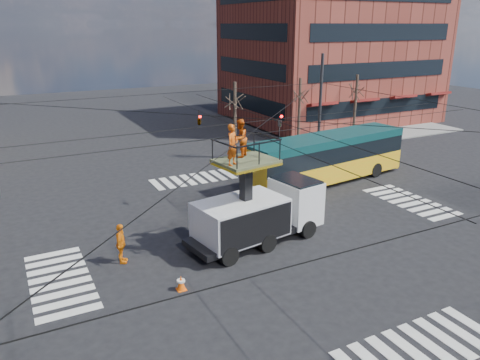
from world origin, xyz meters
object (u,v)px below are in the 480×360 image
(traffic_cone, at_px, (181,283))
(worker_ground, at_px, (121,244))
(city_bus, at_px, (327,157))
(flagger, at_px, (301,195))
(utility_truck, at_px, (259,202))

(traffic_cone, relative_size, worker_ground, 0.34)
(city_bus, height_order, flagger, city_bus)
(traffic_cone, distance_m, worker_ground, 3.74)
(traffic_cone, height_order, flagger, flagger)
(worker_ground, bearing_deg, traffic_cone, -133.57)
(utility_truck, height_order, flagger, utility_truck)
(city_bus, xyz_separation_m, worker_ground, (-15.08, -5.01, -0.80))
(utility_truck, bearing_deg, flagger, 21.79)
(utility_truck, xyz_separation_m, worker_ground, (-6.54, 0.85, -1.10))
(city_bus, xyz_separation_m, flagger, (-4.33, -3.35, -0.86))
(traffic_cone, xyz_separation_m, worker_ground, (-1.55, 3.35, 0.62))
(worker_ground, bearing_deg, city_bus, -49.93)
(worker_ground, height_order, flagger, worker_ground)
(utility_truck, xyz_separation_m, flagger, (4.22, 2.51, -1.15))
(utility_truck, distance_m, traffic_cone, 5.84)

